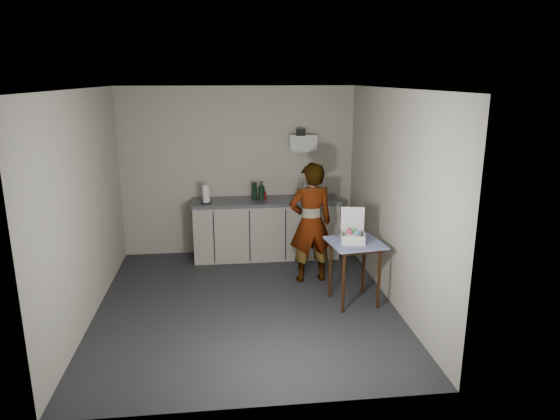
{
  "coord_description": "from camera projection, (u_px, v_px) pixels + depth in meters",
  "views": [
    {
      "loc": [
        -0.24,
        -5.67,
        2.73
      ],
      "look_at": [
        0.47,
        0.45,
        1.08
      ],
      "focal_mm": 32.0,
      "sensor_mm": 36.0,
      "label": 1
    }
  ],
  "objects": [
    {
      "name": "paper_towel",
      "position": [
        206.0,
        194.0,
        7.38
      ],
      "size": [
        0.16,
        0.16,
        0.28
      ],
      "color": "black",
      "rests_on": "kitchen_counter"
    },
    {
      "name": "dark_bottle",
      "position": [
        254.0,
        191.0,
        7.59
      ],
      "size": [
        0.08,
        0.08,
        0.27
      ],
      "primitive_type": "cylinder",
      "color": "black",
      "rests_on": "kitchen_counter"
    },
    {
      "name": "ceiling",
      "position": [
        242.0,
        89.0,
        5.5
      ],
      "size": [
        3.6,
        4.0,
        0.01
      ],
      "primitive_type": "cube",
      "color": "silver",
      "rests_on": "wall_back"
    },
    {
      "name": "dish_rack",
      "position": [
        311.0,
        194.0,
        7.7
      ],
      "size": [
        0.42,
        0.31,
        0.29
      ],
      "color": "silver",
      "rests_on": "kitchen_counter"
    },
    {
      "name": "side_table",
      "position": [
        355.0,
        250.0,
        6.06
      ],
      "size": [
        0.69,
        0.69,
        0.8
      ],
      "rotation": [
        0.0,
        0.0,
        0.13
      ],
      "color": "#321D0B",
      "rests_on": "ground"
    },
    {
      "name": "soap_bottle",
      "position": [
        262.0,
        191.0,
        7.56
      ],
      "size": [
        0.14,
        0.14,
        0.29
      ],
      "primitive_type": "imported",
      "rotation": [
        0.0,
        0.0,
        0.34
      ],
      "color": "black",
      "rests_on": "kitchen_counter"
    },
    {
      "name": "kitchen_counter",
      "position": [
        266.0,
        230.0,
        7.74
      ],
      "size": [
        2.24,
        0.62,
        0.91
      ],
      "color": "black",
      "rests_on": "ground"
    },
    {
      "name": "wall_back",
      "position": [
        238.0,
        172.0,
        7.75
      ],
      "size": [
        3.6,
        0.02,
        2.6
      ],
      "primitive_type": "cube",
      "color": "beige",
      "rests_on": "ground"
    },
    {
      "name": "wall_left",
      "position": [
        86.0,
        207.0,
        5.64
      ],
      "size": [
        0.02,
        4.0,
        2.6
      ],
      "primitive_type": "cube",
      "color": "beige",
      "rests_on": "ground"
    },
    {
      "name": "wall_shelf",
      "position": [
        303.0,
        143.0,
        7.67
      ],
      "size": [
        0.42,
        0.18,
        0.37
      ],
      "color": "white",
      "rests_on": "ground"
    },
    {
      "name": "standing_man",
      "position": [
        311.0,
        223.0,
        6.71
      ],
      "size": [
        0.64,
        0.46,
        1.65
      ],
      "primitive_type": "imported",
      "rotation": [
        0.0,
        0.0,
        3.24
      ],
      "color": "#B2A593",
      "rests_on": "ground"
    },
    {
      "name": "ground",
      "position": [
        246.0,
        304.0,
        6.17
      ],
      "size": [
        4.0,
        4.0,
        0.0
      ],
      "primitive_type": "plane",
      "color": "#29292E",
      "rests_on": "ground"
    },
    {
      "name": "wall_right",
      "position": [
        392.0,
        199.0,
        6.04
      ],
      "size": [
        0.02,
        4.0,
        2.6
      ],
      "primitive_type": "cube",
      "color": "beige",
      "rests_on": "ground"
    },
    {
      "name": "bakery_box",
      "position": [
        353.0,
        235.0,
        6.01
      ],
      "size": [
        0.33,
        0.34,
        0.4
      ],
      "rotation": [
        0.0,
        0.0,
        -0.18
      ],
      "color": "white",
      "rests_on": "side_table"
    },
    {
      "name": "soda_can",
      "position": [
        264.0,
        196.0,
        7.59
      ],
      "size": [
        0.07,
        0.07,
        0.14
      ],
      "primitive_type": "cylinder",
      "color": "red",
      "rests_on": "kitchen_counter"
    }
  ]
}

